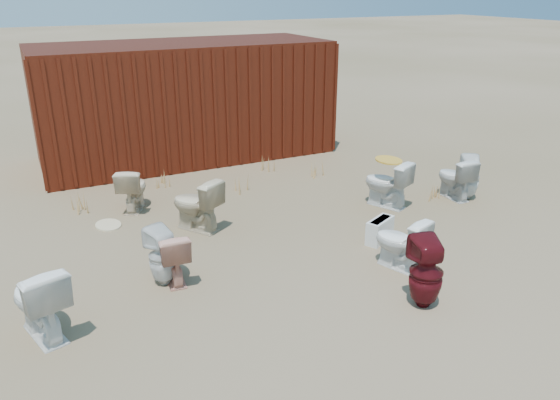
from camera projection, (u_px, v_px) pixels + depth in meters
name	position (u px, v px, depth m)	size (l,w,h in m)	color
ground	(299.00, 250.00, 7.70)	(100.00, 100.00, 0.00)	brown
shipping_container	(185.00, 101.00, 11.61)	(6.00, 2.40, 2.40)	#45140B
toilet_front_a	(39.00, 301.00, 5.68)	(0.47, 0.83, 0.84)	white
toilet_front_pink	(172.00, 256.00, 6.80)	(0.38, 0.66, 0.68)	tan
toilet_front_c	(400.00, 243.00, 7.10)	(0.41, 0.71, 0.73)	white
toilet_front_maroon	(426.00, 273.00, 6.23)	(0.39, 0.39, 0.86)	#510E13
toilet_front_e	(455.00, 178.00, 9.47)	(0.41, 0.72, 0.73)	silver
toilet_back_a	(162.00, 256.00, 6.72)	(0.34, 0.35, 0.76)	white
toilet_back_beige_left	(196.00, 204.00, 8.22)	(0.46, 0.80, 0.82)	beige
toilet_back_beige_right	(133.00, 189.00, 8.98)	(0.41, 0.72, 0.73)	beige
toilet_back_yellowlid	(387.00, 184.00, 9.11)	(0.45, 0.78, 0.80)	white
toilet_back_e	(469.00, 177.00, 9.45)	(0.35, 0.36, 0.77)	white
yellow_lid	(389.00, 160.00, 8.95)	(0.41, 0.51, 0.03)	gold
loose_tank	(380.00, 230.00, 7.91)	(0.50, 0.20, 0.35)	silver
loose_lid_near	(108.00, 225.00, 8.48)	(0.38, 0.49, 0.02)	beige
loose_lid_far	(133.00, 189.00, 9.97)	(0.36, 0.47, 0.02)	#CBAF93
weed_clump_a	(79.00, 203.00, 8.92)	(0.36, 0.36, 0.33)	#B08346
weed_clump_b	(241.00, 184.00, 9.78)	(0.32, 0.32, 0.32)	#B08346
weed_clump_c	(322.00, 169.00, 10.60)	(0.36, 0.36, 0.30)	#B08346
weed_clump_d	(161.00, 180.00, 10.13)	(0.30, 0.30, 0.23)	#B08346
weed_clump_e	(267.00, 163.00, 11.00)	(0.34, 0.34, 0.31)	#B08346
weed_clump_f	(432.00, 190.00, 9.56)	(0.28, 0.28, 0.27)	#B08346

